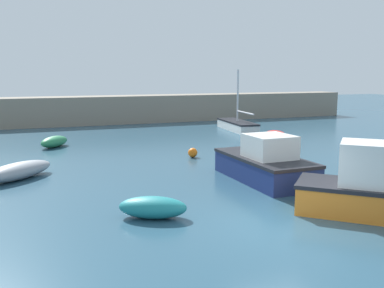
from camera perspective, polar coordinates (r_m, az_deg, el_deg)
name	(u,v)px	position (r m, az deg, el deg)	size (l,w,h in m)	color
ground_plane	(282,230)	(12.57, 11.87, -11.11)	(120.00, 120.00, 0.20)	#284C60
harbor_breakwater	(110,110)	(37.32, -10.85, 4.52)	(45.56, 2.65, 2.34)	gray
rowboat_white_midwater	(18,171)	(18.77, -22.22, -3.36)	(3.25, 3.13, 0.68)	gray
motorboat_grey_hull	(265,164)	(17.36, 9.75, -2.58)	(2.29, 4.85, 1.89)	navy
dinghy_near_pier	(54,142)	(26.14, -17.89, 0.31)	(2.08, 2.21, 0.65)	#287A4C
fishing_dinghy_green	(153,207)	(12.90, -5.25, -8.41)	(2.25, 1.75, 0.65)	teal
cabin_cruiser_white	(374,191)	(14.02, 23.05, -5.76)	(4.65, 4.52, 2.24)	orange
rowboat_with_red_cover	(275,139)	(25.66, 10.98, 0.64)	(2.97, 3.75, 0.83)	red
sailboat_twin_hulled	(237,125)	(32.48, 6.05, 2.53)	(1.91, 5.61, 4.52)	white
mooring_buoy_orange	(193,153)	(21.87, 0.10, -1.16)	(0.48, 0.48, 0.48)	orange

